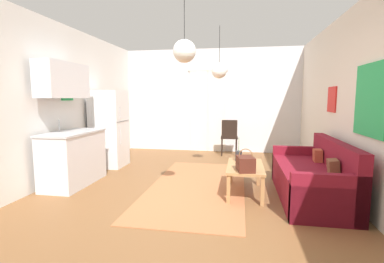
{
  "coord_description": "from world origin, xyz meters",
  "views": [
    {
      "loc": [
        0.79,
        -3.62,
        1.44
      ],
      "look_at": [
        0.01,
        0.84,
        0.9
      ],
      "focal_mm": 26.28,
      "sensor_mm": 36.0,
      "label": 1
    }
  ],
  "objects_px": {
    "handbag": "(245,164)",
    "coffee_table": "(245,169)",
    "refrigerator": "(109,129)",
    "pendant_lamp_near": "(184,51)",
    "couch": "(315,179)",
    "bamboo_vase": "(239,156)",
    "pendant_lamp_far": "(219,71)",
    "accent_chair": "(229,135)"
  },
  "relations": [
    {
      "from": "couch",
      "to": "pendant_lamp_far",
      "type": "height_order",
      "value": "pendant_lamp_far"
    },
    {
      "from": "handbag",
      "to": "coffee_table",
      "type": "bearing_deg",
      "value": 89.35
    },
    {
      "from": "accent_chair",
      "to": "coffee_table",
      "type": "bearing_deg",
      "value": 94.52
    },
    {
      "from": "coffee_table",
      "to": "accent_chair",
      "type": "relative_size",
      "value": 1.12
    },
    {
      "from": "bamboo_vase",
      "to": "handbag",
      "type": "relative_size",
      "value": 1.17
    },
    {
      "from": "coffee_table",
      "to": "refrigerator",
      "type": "distance_m",
      "value": 3.11
    },
    {
      "from": "pendant_lamp_near",
      "to": "pendant_lamp_far",
      "type": "bearing_deg",
      "value": 81.01
    },
    {
      "from": "bamboo_vase",
      "to": "accent_chair",
      "type": "height_order",
      "value": "accent_chair"
    },
    {
      "from": "bamboo_vase",
      "to": "accent_chair",
      "type": "bearing_deg",
      "value": 95.71
    },
    {
      "from": "coffee_table",
      "to": "couch",
      "type": "bearing_deg",
      "value": -2.11
    },
    {
      "from": "pendant_lamp_far",
      "to": "coffee_table",
      "type": "bearing_deg",
      "value": -64.52
    },
    {
      "from": "couch",
      "to": "pendant_lamp_far",
      "type": "relative_size",
      "value": 2.04
    },
    {
      "from": "handbag",
      "to": "accent_chair",
      "type": "bearing_deg",
      "value": 96.37
    },
    {
      "from": "coffee_table",
      "to": "pendant_lamp_far",
      "type": "relative_size",
      "value": 1.08
    },
    {
      "from": "bamboo_vase",
      "to": "refrigerator",
      "type": "distance_m",
      "value": 2.89
    },
    {
      "from": "coffee_table",
      "to": "pendant_lamp_near",
      "type": "height_order",
      "value": "pendant_lamp_near"
    },
    {
      "from": "accent_chair",
      "to": "pendant_lamp_near",
      "type": "distance_m",
      "value": 3.9
    },
    {
      "from": "coffee_table",
      "to": "pendant_lamp_far",
      "type": "distance_m",
      "value": 1.92
    },
    {
      "from": "pendant_lamp_near",
      "to": "coffee_table",
      "type": "bearing_deg",
      "value": 45.13
    },
    {
      "from": "handbag",
      "to": "pendant_lamp_near",
      "type": "bearing_deg",
      "value": -150.87
    },
    {
      "from": "bamboo_vase",
      "to": "pendant_lamp_far",
      "type": "xyz_separation_m",
      "value": [
        -0.38,
        0.74,
        1.41
      ]
    },
    {
      "from": "handbag",
      "to": "pendant_lamp_near",
      "type": "height_order",
      "value": "pendant_lamp_near"
    },
    {
      "from": "coffee_table",
      "to": "bamboo_vase",
      "type": "distance_m",
      "value": 0.33
    },
    {
      "from": "refrigerator",
      "to": "pendant_lamp_far",
      "type": "bearing_deg",
      "value": -6.4
    },
    {
      "from": "refrigerator",
      "to": "pendant_lamp_near",
      "type": "relative_size",
      "value": 1.84
    },
    {
      "from": "coffee_table",
      "to": "pendant_lamp_far",
      "type": "bearing_deg",
      "value": 115.48
    },
    {
      "from": "refrigerator",
      "to": "accent_chair",
      "type": "bearing_deg",
      "value": 31.96
    },
    {
      "from": "refrigerator",
      "to": "pendant_lamp_near",
      "type": "bearing_deg",
      "value": -45.27
    },
    {
      "from": "pendant_lamp_near",
      "to": "handbag",
      "type": "bearing_deg",
      "value": 29.13
    },
    {
      "from": "pendant_lamp_far",
      "to": "pendant_lamp_near",
      "type": "bearing_deg",
      "value": -98.99
    },
    {
      "from": "coffee_table",
      "to": "accent_chair",
      "type": "xyz_separation_m",
      "value": [
        -0.36,
        2.8,
        0.13
      ]
    },
    {
      "from": "accent_chair",
      "to": "pendant_lamp_near",
      "type": "height_order",
      "value": "pendant_lamp_near"
    },
    {
      "from": "accent_chair",
      "to": "couch",
      "type": "bearing_deg",
      "value": 112.54
    },
    {
      "from": "couch",
      "to": "handbag",
      "type": "height_order",
      "value": "couch"
    },
    {
      "from": "couch",
      "to": "pendant_lamp_near",
      "type": "xyz_separation_m",
      "value": [
        -1.75,
        -0.74,
        1.72
      ]
    },
    {
      "from": "couch",
      "to": "pendant_lamp_near",
      "type": "bearing_deg",
      "value": -157.22
    },
    {
      "from": "bamboo_vase",
      "to": "accent_chair",
      "type": "relative_size",
      "value": 0.42
    },
    {
      "from": "bamboo_vase",
      "to": "pendant_lamp_near",
      "type": "height_order",
      "value": "pendant_lamp_near"
    },
    {
      "from": "bamboo_vase",
      "to": "pendant_lamp_near",
      "type": "distance_m",
      "value": 1.93
    },
    {
      "from": "handbag",
      "to": "refrigerator",
      "type": "relative_size",
      "value": 0.21
    },
    {
      "from": "pendant_lamp_near",
      "to": "pendant_lamp_far",
      "type": "height_order",
      "value": "same"
    },
    {
      "from": "accent_chair",
      "to": "refrigerator",
      "type": "bearing_deg",
      "value": 29.25
    }
  ]
}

